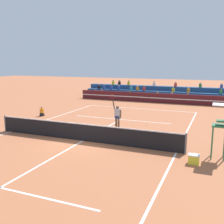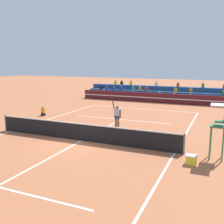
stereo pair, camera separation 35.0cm
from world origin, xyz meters
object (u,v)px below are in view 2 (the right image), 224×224
at_px(umpire_chair, 219,124).
at_px(tennis_player, 117,116).
at_px(equipment_cooler, 191,160).
at_px(tennis_ball, 147,125).
at_px(ball_kid_courtside, 43,112).

xyz_separation_m(umpire_chair, tennis_player, (-6.50, 3.09, -0.73)).
bearing_deg(tennis_player, equipment_cooler, -38.28).
bearing_deg(umpire_chair, tennis_ball, 133.61).
xyz_separation_m(umpire_chair, ball_kid_courtside, (-14.34, 5.13, -1.39)).
distance_m(ball_kid_courtside, tennis_ball, 9.33).
distance_m(ball_kid_courtside, equipment_cooler, 14.74).
distance_m(tennis_ball, equipment_cooler, 7.61).
bearing_deg(equipment_cooler, tennis_ball, 121.51).
relative_size(umpire_chair, tennis_player, 1.07).
relative_size(umpire_chair, ball_kid_courtside, 3.16).
bearing_deg(tennis_player, ball_kid_courtside, 165.38).
xyz_separation_m(tennis_ball, equipment_cooler, (3.97, -6.48, 0.19)).
height_order(ball_kid_courtside, tennis_player, tennis_player).
xyz_separation_m(ball_kid_courtside, equipment_cooler, (13.30, -6.36, -0.10)).
height_order(umpire_chair, ball_kid_courtside, umpire_chair).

